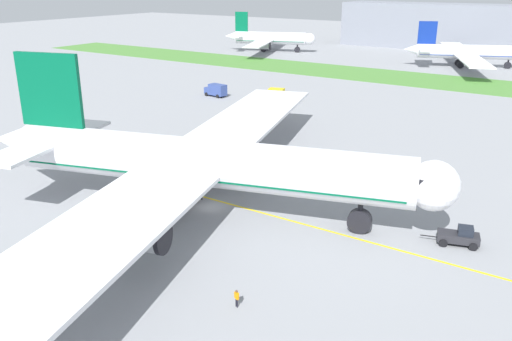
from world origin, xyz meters
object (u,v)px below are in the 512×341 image
pushback_tug (460,236)px  ground_crew_wingwalker_port (201,192)px  service_truck_baggage_loader (216,90)px  parked_airliner_far_centre (467,52)px  airliner_foreground (198,163)px  service_truck_catering_van (274,94)px  parked_airliner_far_left (269,38)px  ground_crew_marshaller_front (237,297)px

pushback_tug → ground_crew_wingwalker_port: (-32.04, -5.73, 0.02)m
service_truck_baggage_loader → parked_airliner_far_centre: 91.97m
pushback_tug → airliner_foreground: bearing=-163.2°
service_truck_baggage_loader → service_truck_catering_van: service_truck_baggage_loader is taller
ground_crew_wingwalker_port → parked_airliner_far_centre: parked_airliner_far_centre is taller
pushback_tug → service_truck_catering_van: service_truck_catering_van is taller
service_truck_baggage_loader → parked_airliner_far_left: size_ratio=0.11×
pushback_tug → ground_crew_marshaller_front: pushback_tug is taller
ground_crew_wingwalker_port → service_truck_catering_van: 63.37m
pushback_tug → parked_airliner_far_centre: parked_airliner_far_centre is taller
ground_crew_marshaller_front → service_truck_catering_van: (-43.31, 76.04, 0.48)m
pushback_tug → parked_airliner_far_centre: (-30.95, 130.70, 3.94)m
ground_crew_wingwalker_port → parked_airliner_far_centre: bearing=89.5°
parked_airliner_far_left → parked_airliner_far_centre: (75.77, 1.71, -0.20)m
airliner_foreground → parked_airliner_far_left: size_ratio=1.75×
pushback_tug → parked_airliner_far_left: parked_airliner_far_left is taller
pushback_tug → ground_crew_marshaller_front: bearing=-120.0°
airliner_foreground → ground_crew_marshaller_front: (16.19, -14.48, -5.45)m
ground_crew_marshaller_front → airliner_foreground: bearing=138.2°
parked_airliner_far_centre → service_truck_baggage_loader: bearing=-115.9°
service_truck_baggage_loader → parked_airliner_far_centre: bearing=64.1°
airliner_foreground → parked_airliner_far_centre: size_ratio=1.56×
ground_crew_wingwalker_port → service_truck_baggage_loader: bearing=126.0°
airliner_foreground → pushback_tug: (29.72, 8.98, -5.48)m
pushback_tug → service_truck_baggage_loader: size_ratio=1.02×
pushback_tug → parked_airliner_far_centre: 134.37m
airliner_foreground → pushback_tug: size_ratio=15.25×
ground_crew_marshaller_front → service_truck_baggage_loader: size_ratio=0.28×
airliner_foreground → parked_airliner_far_centre: 139.70m
airliner_foreground → parked_airliner_far_left: (-77.01, 137.98, -1.34)m
ground_crew_wingwalker_port → parked_airliner_far_centre: size_ratio=0.03×
pushback_tug → service_truck_baggage_loader: service_truck_baggage_loader is taller
ground_crew_marshaller_front → service_truck_baggage_loader: service_truck_baggage_loader is taller
airliner_foreground → pushback_tug: 31.52m
pushback_tug → service_truck_baggage_loader: bearing=146.0°
ground_crew_wingwalker_port → parked_airliner_far_left: (-74.69, 134.73, 4.12)m
parked_airliner_far_left → service_truck_catering_van: bearing=-56.9°
airliner_foreground → ground_crew_wingwalker_port: bearing=125.5°
ground_crew_wingwalker_port → parked_airliner_far_left: parked_airliner_far_left is taller
service_truck_catering_van → ground_crew_marshaller_front: bearing=-60.3°
ground_crew_marshaller_front → parked_airliner_far_left: 178.73m
ground_crew_marshaller_front → parked_airliner_far_left: (-93.20, 152.46, 4.11)m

